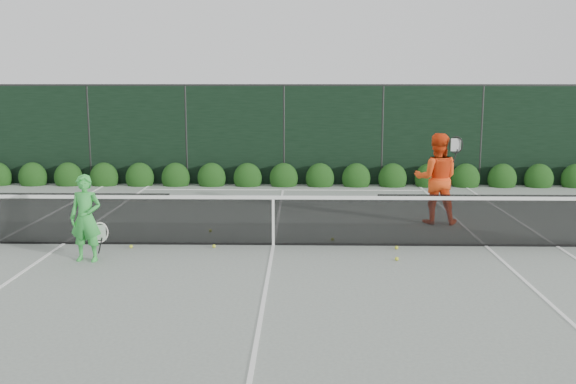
{
  "coord_description": "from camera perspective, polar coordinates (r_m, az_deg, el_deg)",
  "views": [
    {
      "loc": [
        0.55,
        -12.1,
        3.15
      ],
      "look_at": [
        0.28,
        0.3,
        1.0
      ],
      "focal_mm": 40.0,
      "sensor_mm": 36.0,
      "label": 1
    }
  ],
  "objects": [
    {
      "name": "player_woman",
      "position": [
        11.82,
        -17.53,
        -2.24
      ],
      "size": [
        0.64,
        0.42,
        1.55
      ],
      "rotation": [
        0.0,
        0.0,
        -0.1
      ],
      "color": "green",
      "rests_on": "ground"
    },
    {
      "name": "tennis_balls",
      "position": [
        12.44,
        -0.9,
        -4.68
      ],
      "size": [
        5.13,
        2.16,
        0.07
      ],
      "color": "#CED62F",
      "rests_on": "ground"
    },
    {
      "name": "hedge_row",
      "position": [
        19.48,
        -0.39,
        1.23
      ],
      "size": [
        31.66,
        0.65,
        0.94
      ],
      "color": "#13360E",
      "rests_on": "ground"
    },
    {
      "name": "player_man",
      "position": [
        14.64,
        13.06,
        1.18
      ],
      "size": [
        1.08,
        0.89,
        2.02
      ],
      "rotation": [
        0.0,
        0.0,
        3.01
      ],
      "color": "#FF4915",
      "rests_on": "ground"
    },
    {
      "name": "court_lines",
      "position": [
        12.52,
        -1.31,
        -4.72
      ],
      "size": [
        11.03,
        23.83,
        0.01
      ],
      "color": "white",
      "rests_on": "ground"
    },
    {
      "name": "tennis_net",
      "position": [
        12.4,
        -1.43,
        -2.37
      ],
      "size": [
        12.9,
        0.1,
        1.07
      ],
      "color": "#113419",
      "rests_on": "ground"
    },
    {
      "name": "ground",
      "position": [
        12.52,
        -1.31,
        -4.74
      ],
      "size": [
        80.0,
        80.0,
        0.0
      ],
      "primitive_type": "plane",
      "color": "gray",
      "rests_on": "ground"
    },
    {
      "name": "windscreen_fence",
      "position": [
        9.55,
        -2.06,
        -0.03
      ],
      "size": [
        32.0,
        21.07,
        3.06
      ],
      "color": "black",
      "rests_on": "ground"
    }
  ]
}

